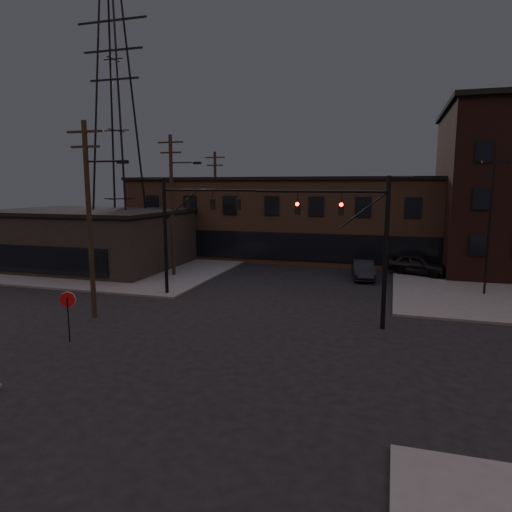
{
  "coord_description": "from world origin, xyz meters",
  "views": [
    {
      "loc": [
        6.77,
        -19.72,
        7.53
      ],
      "look_at": [
        -0.66,
        5.02,
        3.5
      ],
      "focal_mm": 32.0,
      "sensor_mm": 36.0,
      "label": 1
    }
  ],
  "objects_px": {
    "traffic_signal_far": "(182,223)",
    "stop_sign": "(68,305)",
    "traffic_signal_near": "(364,235)",
    "parked_car_lot_a": "(419,264)",
    "car_crossing": "(363,270)",
    "parked_car_lot_b": "(469,259)"
  },
  "relations": [
    {
      "from": "traffic_signal_near",
      "to": "car_crossing",
      "type": "distance_m",
      "value": 13.64
    },
    {
      "from": "parked_car_lot_a",
      "to": "traffic_signal_near",
      "type": "bearing_deg",
      "value": -170.57
    },
    {
      "from": "traffic_signal_near",
      "to": "parked_car_lot_a",
      "type": "height_order",
      "value": "traffic_signal_near"
    },
    {
      "from": "car_crossing",
      "to": "parked_car_lot_b",
      "type": "bearing_deg",
      "value": 31.37
    },
    {
      "from": "traffic_signal_near",
      "to": "traffic_signal_far",
      "type": "bearing_deg",
      "value": 163.83
    },
    {
      "from": "traffic_signal_far",
      "to": "car_crossing",
      "type": "relative_size",
      "value": 1.74
    },
    {
      "from": "stop_sign",
      "to": "parked_car_lot_a",
      "type": "bearing_deg",
      "value": 52.29
    },
    {
      "from": "stop_sign",
      "to": "car_crossing",
      "type": "xyz_separation_m",
      "value": [
        12.65,
        19.45,
        -1.09
      ]
    },
    {
      "from": "traffic_signal_near",
      "to": "traffic_signal_far",
      "type": "height_order",
      "value": "same"
    },
    {
      "from": "traffic_signal_near",
      "to": "car_crossing",
      "type": "xyz_separation_m",
      "value": [
        -0.71,
        12.96,
        -4.18
      ]
    },
    {
      "from": "parked_car_lot_b",
      "to": "car_crossing",
      "type": "distance_m",
      "value": 11.69
    },
    {
      "from": "car_crossing",
      "to": "traffic_signal_near",
      "type": "bearing_deg",
      "value": -95.49
    },
    {
      "from": "traffic_signal_far",
      "to": "stop_sign",
      "type": "height_order",
      "value": "traffic_signal_far"
    },
    {
      "from": "parked_car_lot_b",
      "to": "parked_car_lot_a",
      "type": "bearing_deg",
      "value": 149.79
    },
    {
      "from": "traffic_signal_near",
      "to": "car_crossing",
      "type": "relative_size",
      "value": 1.74
    },
    {
      "from": "traffic_signal_near",
      "to": "parked_car_lot_b",
      "type": "relative_size",
      "value": 1.58
    },
    {
      "from": "stop_sign",
      "to": "parked_car_lot_b",
      "type": "relative_size",
      "value": 0.49
    },
    {
      "from": "traffic_signal_near",
      "to": "traffic_signal_far",
      "type": "relative_size",
      "value": 1.0
    },
    {
      "from": "traffic_signal_far",
      "to": "parked_car_lot_a",
      "type": "xyz_separation_m",
      "value": [
        15.72,
        12.0,
        -4.02
      ]
    },
    {
      "from": "stop_sign",
      "to": "parked_car_lot_a",
      "type": "relative_size",
      "value": 0.5
    },
    {
      "from": "traffic_signal_near",
      "to": "stop_sign",
      "type": "height_order",
      "value": "traffic_signal_near"
    },
    {
      "from": "stop_sign",
      "to": "parked_car_lot_a",
      "type": "xyz_separation_m",
      "value": [
        17.0,
        21.99,
        -0.85
      ]
    }
  ]
}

